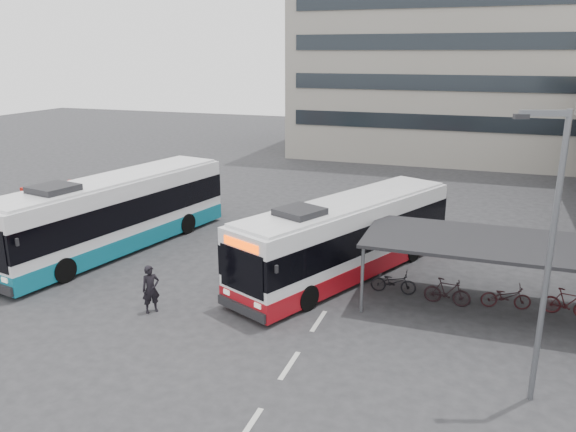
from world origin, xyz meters
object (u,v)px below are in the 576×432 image
(bus_main, at_px, (347,238))
(lamp_post, at_px, (547,245))
(bus_teal, at_px, (115,214))
(pedestrian, at_px, (151,289))

(bus_main, bearing_deg, lamp_post, -21.71)
(bus_main, xyz_separation_m, bus_teal, (-10.79, -0.52, 0.12))
(bus_main, height_order, pedestrian, bus_main)
(bus_main, bearing_deg, bus_teal, -152.61)
(lamp_post, bearing_deg, bus_teal, 140.58)
(bus_teal, distance_m, pedestrian, 7.40)
(pedestrian, xyz_separation_m, lamp_post, (12.21, -1.19, 3.46))
(bus_teal, bearing_deg, bus_main, 14.11)
(bus_main, relative_size, pedestrian, 6.61)
(bus_teal, xyz_separation_m, pedestrian, (5.19, -5.20, -0.83))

